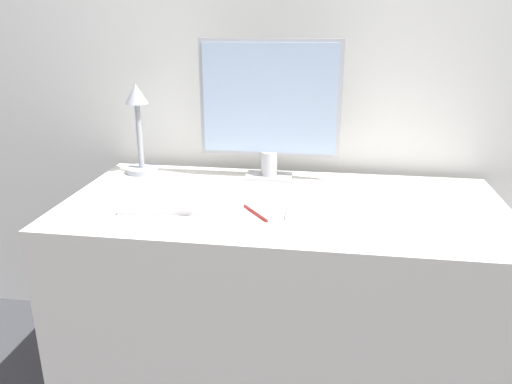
% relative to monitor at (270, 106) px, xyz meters
% --- Properties ---
extents(wall_back, '(3.60, 0.05, 2.40)m').
position_rel_monitor_xyz_m(wall_back, '(0.08, 0.18, 0.19)').
color(wall_back, silver).
rests_on(wall_back, ground_plane).
extents(desk, '(1.44, 0.71, 0.74)m').
position_rel_monitor_xyz_m(desk, '(0.08, -0.25, -0.64)').
color(desk, silver).
rests_on(desk, ground_plane).
extents(monitor, '(0.51, 0.11, 0.50)m').
position_rel_monitor_xyz_m(monitor, '(0.00, 0.00, 0.00)').
color(monitor, '#B7B7BC').
rests_on(monitor, desk).
extents(keyboard, '(0.32, 0.11, 0.01)m').
position_rel_monitor_xyz_m(keyboard, '(0.26, -0.36, -0.26)').
color(keyboard, silver).
rests_on(keyboard, desk).
extents(laptop, '(0.37, 0.26, 0.02)m').
position_rel_monitor_xyz_m(laptop, '(-0.26, -0.32, -0.26)').
color(laptop, '#BCBCC1').
rests_on(laptop, desk).
extents(ereader, '(0.15, 0.19, 0.01)m').
position_rel_monitor_xyz_m(ereader, '(-0.26, -0.33, -0.25)').
color(ereader, white).
rests_on(ereader, laptop).
extents(desk_lamp, '(0.12, 0.12, 0.34)m').
position_rel_monitor_xyz_m(desk_lamp, '(-0.50, -0.00, -0.08)').
color(desk_lamp, '#999EA8').
rests_on(desk_lamp, desk).
extents(pen, '(0.10, 0.12, 0.01)m').
position_rel_monitor_xyz_m(pen, '(0.01, -0.37, -0.27)').
color(pen, maroon).
rests_on(pen, desk).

